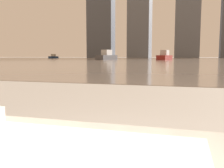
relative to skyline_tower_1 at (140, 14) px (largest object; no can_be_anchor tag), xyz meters
The scene contains 6 objects.
harbor_water 62.90m from the skyline_tower_1, 70.35° to the right, with size 180.00×110.00×0.01m.
harbor_boat_1 68.18m from the skyline_tower_1, 75.31° to the right, with size 3.09×5.90×2.11m.
harbor_boat_2 70.06m from the skyline_tower_1, 86.00° to the right, with size 3.43×6.05×2.15m.
harbor_boat_3 49.30m from the skyline_tower_1, 122.98° to the right, with size 1.94×4.23×1.53m.
skyline_tower_0 19.54m from the skyline_tower_1, behind, with size 12.45×7.57×47.72m.
skyline_tower_1 is the anchor object (origin of this frame).
Camera 1 is at (0.73, -0.18, 0.86)m, focal length 40.00 mm.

